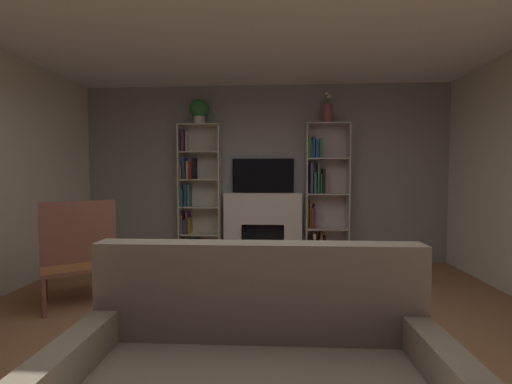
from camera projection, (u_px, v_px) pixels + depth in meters
The scene contains 10 objects.
ground_plane at pixel (246, 360), 2.50m from camera, with size 7.15×7.15×0.00m, color #8D6343.
wall_back_accent at pixel (263, 173), 5.43m from camera, with size 5.79×0.06×2.75m, color gray.
fireplace at pixel (263, 226), 5.34m from camera, with size 1.31×0.50×1.07m.
tv at pixel (263, 176), 5.38m from camera, with size 0.96×0.06×0.53m, color black.
bookshelf_left at pixel (196, 198), 5.39m from camera, with size 0.64×0.29×2.13m.
bookshelf_right at pixel (321, 196), 5.25m from camera, with size 0.64×0.31×2.13m.
potted_plant at pixel (199, 110), 5.27m from camera, with size 0.30×0.30×0.39m.
vase_with_flowers at pixel (328, 112), 5.15m from camera, with size 0.14×0.14×0.47m.
armchair at pixel (79, 254), 3.53m from camera, with size 0.88×0.86×1.10m.
coffee_table at pixel (263, 327), 2.33m from camera, with size 0.82×0.49×0.37m.
Camera 1 is at (0.23, -2.43, 1.35)m, focal length 24.04 mm.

